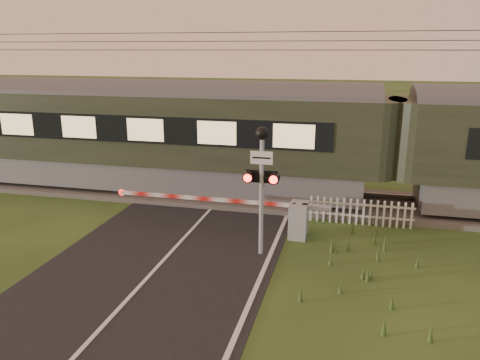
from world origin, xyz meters
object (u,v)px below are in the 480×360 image
(train, at_px, (394,145))
(crossing_signal, at_px, (262,169))
(boom_gate, at_px, (287,217))
(picket_fence, at_px, (360,212))

(train, bearing_deg, crossing_signal, -127.14)
(boom_gate, height_order, picket_fence, boom_gate)
(train, distance_m, crossing_signal, 6.13)
(train, xyz_separation_m, picket_fence, (-1.01, -1.89, -1.89))
(train, distance_m, picket_fence, 2.86)
(boom_gate, bearing_deg, train, 46.64)
(boom_gate, xyz_separation_m, picket_fence, (2.17, 1.48, -0.16))
(train, relative_size, picket_fence, 12.99)
(picket_fence, bearing_deg, crossing_signal, -131.97)
(train, bearing_deg, boom_gate, -133.36)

